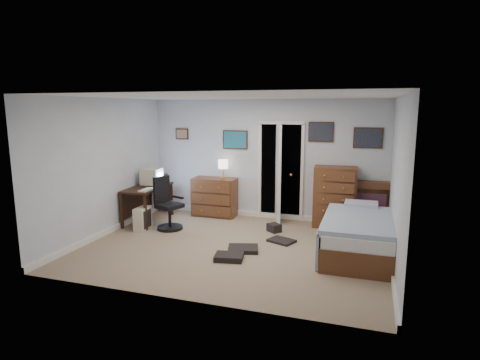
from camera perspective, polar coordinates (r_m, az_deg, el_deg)
name	(u,v)px	position (r m, az deg, el deg)	size (l,w,h in m)	color
floor	(235,247)	(6.88, -0.79, -9.56)	(5.00, 4.00, 0.02)	gray
computer_desk	(144,194)	(8.49, -13.52, -2.00)	(0.65, 1.30, 0.73)	black
crt_monitor	(152,177)	(8.50, -12.44, 0.47)	(0.40, 0.37, 0.35)	beige
keyboard	(146,190)	(8.03, -13.22, -1.36)	(0.15, 0.39, 0.02)	beige
pc_tower	(143,219)	(7.97, -13.67, -5.34)	(0.22, 0.42, 0.44)	beige
office_chair	(168,209)	(7.89, -10.27, -4.07)	(0.63, 0.63, 1.02)	black
media_stack	(163,192)	(9.27, -10.87, -1.75)	(0.17, 0.17, 0.85)	maroon
low_dresser	(215,197)	(8.72, -3.61, -2.41)	(0.94, 0.47, 0.83)	#55341B
table_lamp	(223,165)	(8.52, -2.41, 2.18)	(0.21, 0.21, 0.41)	gold
doorway	(283,170)	(8.68, 6.20, 1.44)	(0.96, 1.12, 2.05)	black
tall_dresser	(335,197)	(8.09, 13.30, -2.35)	(0.81, 0.48, 1.19)	#55341B
headboard_bookcase	(363,203)	(8.20, 17.15, -3.14)	(1.04, 0.32, 0.92)	#55341B
bed	(358,234)	(6.77, 16.42, -7.39)	(1.11, 2.06, 0.67)	#55341B
wall_posters	(292,136)	(8.27, 7.39, 6.17)	(4.38, 0.04, 0.60)	#331E11
floor_clutter	(252,245)	(6.82, 1.72, -9.29)	(1.10, 1.96, 0.15)	black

